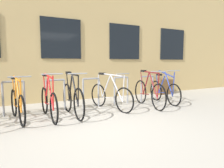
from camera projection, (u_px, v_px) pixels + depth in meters
The scene contains 10 objects.
ground_plane at pixel (103, 129), 3.92m from camera, with size 42.00×42.00×0.00m, color #B2ADA0.
storefront_building at pixel (47, 31), 8.74m from camera, with size 28.00×5.19×5.31m.
bike_rack at pixel (56, 92), 5.32m from camera, with size 6.52×0.05×0.85m.
bicycle_maroon at pixel (149, 93), 5.89m from camera, with size 0.45×1.81×1.08m.
bicycle_black at pixel (72, 99), 4.89m from camera, with size 0.44×1.74×1.08m.
bicycle_silver at pixel (110, 96), 5.54m from camera, with size 0.56×1.74×1.03m.
bicycle_orange at pixel (17, 104), 4.45m from camera, with size 0.44×1.66×1.04m.
bicycle_blue at pixel (164, 91), 6.43m from camera, with size 0.44×1.66×1.08m.
bicycle_red at pixel (49, 102), 4.66m from camera, with size 0.44×1.73×1.08m.
planter_box at pixel (163, 87), 8.27m from camera, with size 0.70×0.44×0.60m, color brown.
Camera 1 is at (-1.60, -3.46, 1.29)m, focal length 32.26 mm.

